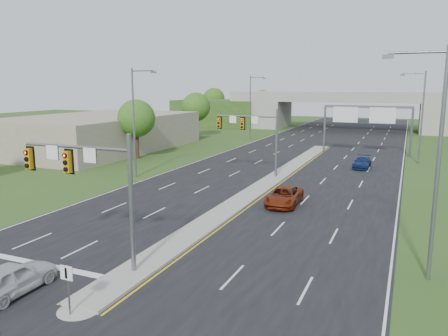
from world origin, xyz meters
name	(u,v)px	position (x,y,z in m)	size (l,w,h in m)	color
ground	(134,273)	(0.00, 0.00, 0.00)	(240.00, 240.00, 0.00)	#2B491A
road	(299,163)	(0.00, 35.00, 0.01)	(24.00, 160.00, 0.02)	black
median	(270,181)	(0.00, 23.00, 0.10)	(2.00, 54.00, 0.16)	gray
median_nose	(79,308)	(0.00, -4.00, 0.10)	(2.00, 2.00, 0.16)	gray
lane_markings	(280,171)	(-0.60, 28.91, 0.02)	(23.72, 160.00, 0.01)	gold
signal_mast_near	(92,178)	(-2.26, -0.07, 4.73)	(6.62, 0.60, 7.00)	slate
signal_mast_far	(255,131)	(-2.26, 24.93, 4.73)	(6.62, 0.60, 7.00)	slate
keep_right_sign	(67,282)	(0.00, -4.53, 1.52)	(0.60, 0.13, 2.20)	slate
sign_gantry	(366,116)	(6.68, 44.92, 5.24)	(11.58, 0.44, 6.67)	slate
overpass	(348,113)	(0.00, 80.00, 3.55)	(80.00, 14.00, 8.10)	gray
lightpole_l_mid	(135,118)	(-13.30, 20.00, 6.10)	(2.85, 0.25, 11.00)	slate
lightpole_l_far	(251,105)	(-13.30, 55.00, 6.10)	(2.85, 0.25, 11.00)	slate
lightpole_r_near	(434,155)	(13.30, 5.00, 6.10)	(2.85, 0.25, 11.00)	slate
lightpole_r_far	(421,113)	(13.30, 40.00, 6.10)	(2.85, 0.25, 11.00)	slate
tree_l_near	(136,118)	(-20.00, 30.00, 5.18)	(4.80, 4.80, 7.60)	#382316
tree_l_mid	(196,107)	(-24.00, 55.00, 5.51)	(5.20, 5.20, 8.12)	#382316
tree_back_a	(214,99)	(-38.00, 94.00, 5.84)	(6.00, 6.00, 8.85)	#382316
tree_back_b	(262,101)	(-24.00, 94.00, 5.51)	(5.60, 5.60, 8.32)	#382316
commercial_building	(99,132)	(-30.00, 35.00, 2.50)	(18.00, 30.00, 5.00)	gray
car_white	(11,278)	(-3.75, -3.99, 0.76)	(1.75, 4.36, 1.48)	silver
car_far_a	(284,196)	(3.49, 15.37, 0.71)	(2.30, 4.98, 1.38)	maroon
car_far_b	(362,162)	(7.50, 34.30, 0.66)	(1.79, 4.40, 1.28)	#0D1D4E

